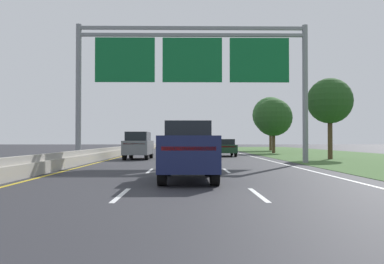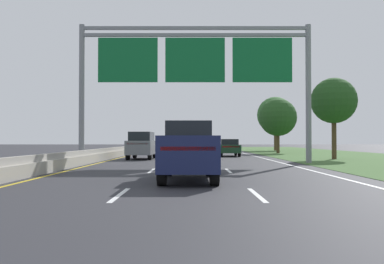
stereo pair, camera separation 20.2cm
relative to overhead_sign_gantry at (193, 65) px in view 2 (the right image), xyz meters
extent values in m
plane|color=#2B2B30|center=(-0.30, 8.60, -6.34)|extent=(220.00, 220.00, 0.00)
cube|color=white|center=(-2.15, -15.90, -6.34)|extent=(0.14, 3.00, 0.01)
cube|color=white|center=(-2.15, -6.90, -6.34)|extent=(0.14, 3.00, 0.01)
cube|color=white|center=(-2.15, 2.10, -6.34)|extent=(0.14, 3.00, 0.01)
cube|color=white|center=(-2.15, 11.10, -6.34)|extent=(0.14, 3.00, 0.01)
cube|color=white|center=(-2.15, 20.10, -6.34)|extent=(0.14, 3.00, 0.01)
cube|color=white|center=(-2.15, 29.10, -6.34)|extent=(0.14, 3.00, 0.01)
cube|color=white|center=(-2.15, 38.10, -6.34)|extent=(0.14, 3.00, 0.01)
cube|color=white|center=(-2.15, 47.10, -6.34)|extent=(0.14, 3.00, 0.01)
cube|color=white|center=(-2.15, 56.10, -6.34)|extent=(0.14, 3.00, 0.01)
cube|color=white|center=(1.55, -15.90, -6.34)|extent=(0.14, 3.00, 0.01)
cube|color=white|center=(1.55, -6.90, -6.34)|extent=(0.14, 3.00, 0.01)
cube|color=white|center=(1.55, 2.10, -6.34)|extent=(0.14, 3.00, 0.01)
cube|color=white|center=(1.55, 11.10, -6.34)|extent=(0.14, 3.00, 0.01)
cube|color=white|center=(1.55, 20.10, -6.34)|extent=(0.14, 3.00, 0.01)
cube|color=white|center=(1.55, 29.10, -6.34)|extent=(0.14, 3.00, 0.01)
cube|color=white|center=(1.55, 38.10, -6.34)|extent=(0.14, 3.00, 0.01)
cube|color=white|center=(1.55, 47.10, -6.34)|extent=(0.14, 3.00, 0.01)
cube|color=white|center=(1.55, 56.10, -6.34)|extent=(0.14, 3.00, 0.01)
cube|color=white|center=(5.60, 8.60, -6.34)|extent=(0.16, 106.00, 0.01)
cube|color=gold|center=(-6.20, 8.60, -6.34)|extent=(0.16, 106.00, 0.01)
cube|color=#3D602D|center=(13.65, 8.60, -6.33)|extent=(14.00, 110.00, 0.02)
cube|color=#A8A399|center=(-6.90, 8.60, -6.07)|extent=(0.60, 110.00, 0.55)
cube|color=#A8A399|center=(-6.90, 8.60, -5.64)|extent=(0.25, 110.00, 0.30)
cylinder|color=gray|center=(-7.35, 0.09, -1.85)|extent=(0.36, 0.36, 8.98)
cylinder|color=gray|center=(7.35, 0.09, -1.85)|extent=(0.36, 0.36, 8.98)
cube|color=gray|center=(0.00, 0.09, 2.42)|extent=(14.70, 0.24, 0.20)
cube|color=gray|center=(0.00, 0.09, 1.97)|extent=(14.70, 0.24, 0.20)
cube|color=#0C602D|center=(-4.33, -0.09, 0.30)|extent=(3.83, 0.12, 2.88)
cube|color=#0C602D|center=(0.00, -0.09, 0.30)|extent=(3.83, 0.12, 2.88)
cube|color=#0C602D|center=(4.33, -0.09, 0.30)|extent=(3.83, 0.12, 2.88)
cube|color=#161E47|center=(-0.33, -11.75, -5.42)|extent=(2.01, 5.41, 1.00)
cube|color=black|center=(-0.33, -10.90, -4.53)|extent=(1.72, 1.90, 0.78)
cube|color=#B21414|center=(-0.32, -14.41, -5.12)|extent=(1.68, 0.08, 0.12)
cube|color=#161E47|center=(-0.32, -13.48, -4.82)|extent=(2.01, 1.95, 0.20)
cylinder|color=black|center=(-1.18, -9.92, -5.92)|extent=(0.30, 0.84, 0.84)
cylinder|color=black|center=(0.52, -9.91, -5.92)|extent=(0.30, 0.84, 0.84)
cylinder|color=black|center=(-1.17, -13.59, -5.92)|extent=(0.30, 0.84, 0.84)
cylinder|color=black|center=(0.53, -13.58, -5.92)|extent=(0.30, 0.84, 0.84)
cube|color=slate|center=(-4.11, 5.80, -5.44)|extent=(2.02, 4.75, 1.05)
cube|color=black|center=(-4.11, 5.65, -4.57)|extent=(1.71, 3.04, 0.68)
cube|color=#B21414|center=(-4.16, 3.49, -5.12)|extent=(1.60, 0.12, 0.12)
cylinder|color=black|center=(-4.89, 7.42, -5.96)|extent=(0.28, 0.77, 0.76)
cylinder|color=black|center=(-3.25, 7.38, -5.96)|extent=(0.28, 0.77, 0.76)
cylinder|color=black|center=(-4.97, 4.23, -5.96)|extent=(0.28, 0.77, 0.76)
cylinder|color=black|center=(-3.33, 4.18, -5.96)|extent=(0.28, 0.77, 0.76)
cube|color=maroon|center=(-0.24, 8.20, -5.65)|extent=(1.88, 4.42, 0.72)
cube|color=black|center=(-0.24, 8.15, -5.03)|extent=(1.59, 2.32, 0.52)
cube|color=#B21414|center=(-0.27, 6.05, -5.43)|extent=(1.53, 0.10, 0.12)
cylinder|color=black|center=(-1.02, 9.71, -6.01)|extent=(0.23, 0.66, 0.66)
cylinder|color=black|center=(0.58, 9.69, -6.01)|extent=(0.23, 0.66, 0.66)
cylinder|color=black|center=(-1.06, 6.72, -6.01)|extent=(0.23, 0.66, 0.66)
cylinder|color=black|center=(0.54, 6.70, -6.01)|extent=(0.23, 0.66, 0.66)
cube|color=#193D23|center=(3.19, 11.82, -5.65)|extent=(1.84, 4.41, 0.72)
cube|color=black|center=(3.19, 11.77, -5.03)|extent=(1.57, 2.31, 0.52)
cube|color=#B21414|center=(3.20, 9.66, -5.43)|extent=(1.53, 0.09, 0.12)
cylinder|color=black|center=(2.39, 13.31, -6.01)|extent=(0.22, 0.66, 0.66)
cylinder|color=black|center=(3.99, 13.32, -6.01)|extent=(0.22, 0.66, 0.66)
cylinder|color=black|center=(2.40, 10.32, -6.01)|extent=(0.22, 0.66, 0.66)
cylinder|color=black|center=(4.00, 10.33, -6.01)|extent=(0.22, 0.66, 0.66)
cylinder|color=#4C3823|center=(10.69, 5.18, -4.79)|extent=(0.36, 0.36, 3.11)
sphere|color=#234C1E|center=(10.69, 5.18, -1.83)|extent=(3.50, 3.50, 3.50)
cylinder|color=#4C3823|center=(9.43, 20.22, -5.16)|extent=(0.36, 0.36, 2.35)
sphere|color=#234C1E|center=(9.43, 20.22, -2.30)|extent=(4.22, 4.22, 4.22)
cylinder|color=#4C3823|center=(11.48, 32.20, -4.85)|extent=(0.36, 0.36, 2.98)
sphere|color=#33662D|center=(11.48, 32.20, -1.33)|extent=(5.08, 5.08, 5.08)
camera|label=1|loc=(-0.40, -27.40, -4.86)|focal=39.83mm
camera|label=2|loc=(-0.20, -27.40, -4.86)|focal=39.83mm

